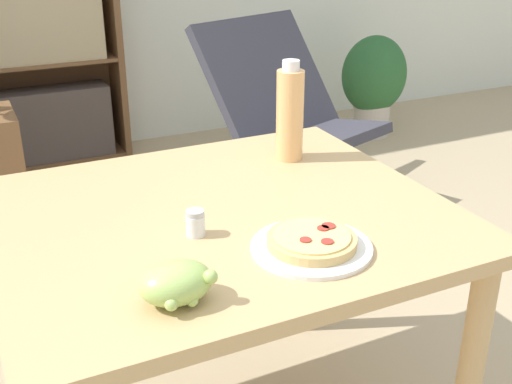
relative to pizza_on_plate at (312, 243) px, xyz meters
The scene contains 8 objects.
dining_table 0.29m from the pizza_on_plate, 110.69° to the left, with size 1.04×0.90×0.72m.
pizza_on_plate is the anchor object (origin of this frame).
grape_bunch 0.32m from the pizza_on_plate, 169.06° to the right, with size 0.13×0.12×0.08m.
drink_bottle 0.54m from the pizza_on_plate, 66.78° to the left, with size 0.08×0.08×0.28m.
salt_shaker 0.25m from the pizza_on_plate, 139.69° to the left, with size 0.04×0.04×0.06m.
lounge_chair_far 1.88m from the pizza_on_plate, 62.62° to the left, with size 0.87×0.94×0.88m.
bookshelf 2.71m from the pizza_on_plate, 93.10° to the left, with size 0.86×0.29×1.74m.
potted_plant_floor 2.95m from the pizza_on_plate, 51.86° to the left, with size 0.43×0.36×0.65m.
Camera 1 is at (-0.56, -1.25, 1.37)m, focal length 45.00 mm.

